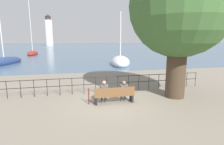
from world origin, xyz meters
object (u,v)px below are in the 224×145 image
at_px(seated_person_left, 104,91).
at_px(sailboat_2, 4,62).
at_px(park_bench, 114,95).
at_px(seated_person_right, 124,90).
at_px(sailboat_1, 33,53).
at_px(sailboat_0, 120,62).
at_px(harbor_lighthouse, 49,31).
at_px(shade_tree, 180,8).
at_px(closed_umbrella, 89,95).

xyz_separation_m(seated_person_left, sailboat_2, (-10.97, 18.47, -0.36)).
height_order(park_bench, sailboat_2, sailboat_2).
bearing_deg(park_bench, sailboat_2, 121.82).
bearing_deg(seated_person_right, sailboat_1, 108.29).
bearing_deg(seated_person_right, sailboat_0, 75.24).
bearing_deg(seated_person_right, harbor_lighthouse, 98.53).
bearing_deg(seated_person_right, shade_tree, 3.59).
height_order(shade_tree, seated_person_left, shade_tree).
distance_m(seated_person_left, sailboat_1, 36.99).
distance_m(seated_person_right, harbor_lighthouse, 115.30).
height_order(closed_umbrella, sailboat_0, sailboat_0).
relative_size(park_bench, harbor_lighthouse, 0.11).
xyz_separation_m(shade_tree, harbor_lighthouse, (-20.27, 113.50, 4.18)).
distance_m(closed_umbrella, harbor_lighthouse, 114.97).
bearing_deg(closed_umbrella, sailboat_0, 68.61).
bearing_deg(shade_tree, harbor_lighthouse, 100.13).
relative_size(seated_person_left, seated_person_right, 1.06).
relative_size(shade_tree, seated_person_right, 6.73).
bearing_deg(harbor_lighthouse, shade_tree, -79.87).
distance_m(closed_umbrella, sailboat_2, 21.02).
relative_size(shade_tree, park_bench, 3.67).
distance_m(seated_person_left, sailboat_0, 15.72).
bearing_deg(harbor_lighthouse, seated_person_right, -81.47).
bearing_deg(closed_umbrella, seated_person_right, -2.35).
height_order(seated_person_right, closed_umbrella, seated_person_right).
height_order(sailboat_0, sailboat_2, sailboat_2).
bearing_deg(sailboat_1, closed_umbrella, -74.02).
relative_size(seated_person_left, harbor_lighthouse, 0.06).
xyz_separation_m(park_bench, sailboat_0, (4.47, 14.98, -0.09)).
xyz_separation_m(shade_tree, seated_person_left, (-4.29, -0.20, -4.39)).
bearing_deg(park_bench, harbor_lighthouse, 98.26).
relative_size(seated_person_right, sailboat_1, 0.09).
bearing_deg(sailboat_1, shade_tree, -66.60).
distance_m(shade_tree, closed_umbrella, 6.84).
height_order(park_bench, seated_person_left, seated_person_left).
distance_m(park_bench, seated_person_right, 0.58).
height_order(seated_person_left, closed_umbrella, seated_person_left).
xyz_separation_m(shade_tree, closed_umbrella, (-5.09, -0.12, -4.57)).
xyz_separation_m(seated_person_left, sailboat_1, (-10.63, 35.43, -0.33)).
bearing_deg(sailboat_0, shade_tree, -79.97).
bearing_deg(park_bench, shade_tree, 4.33).
bearing_deg(seated_person_right, closed_umbrella, 177.65).
height_order(seated_person_left, sailboat_2, sailboat_2).
bearing_deg(shade_tree, closed_umbrella, -178.60).
height_order(park_bench, sailboat_0, sailboat_0).
height_order(seated_person_left, harbor_lighthouse, harbor_lighthouse).
bearing_deg(shade_tree, sailboat_0, 87.21).
relative_size(seated_person_right, closed_umbrella, 1.31).
relative_size(park_bench, seated_person_right, 1.83).
xyz_separation_m(seated_person_right, sailboat_1, (-11.71, 35.42, -0.29)).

